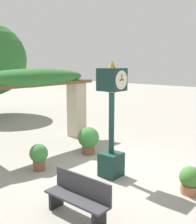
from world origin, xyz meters
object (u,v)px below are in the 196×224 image
object	(u,v)px
potted_plant_far_left	(39,156)
potted_plant_near_left	(88,139)
pedestal_clock	(112,120)
park_bench	(78,197)
potted_plant_near_right	(190,180)

from	to	relation	value
potted_plant_far_left	potted_plant_near_left	bearing A→B (deg)	-2.78
pedestal_clock	potted_plant_near_left	distance (m)	2.41
potted_plant_near_left	park_bench	distance (m)	4.18
pedestal_clock	potted_plant_far_left	distance (m)	2.53
potted_plant_far_left	pedestal_clock	bearing A→B (deg)	-61.12
pedestal_clock	potted_plant_near_left	world-z (taller)	pedestal_clock
pedestal_clock	potted_plant_near_right	distance (m)	2.58
potted_plant_near_left	park_bench	world-z (taller)	potted_plant_near_left
potted_plant_near_left	potted_plant_far_left	xyz separation A→B (m)	(-2.14, 0.10, -0.08)
potted_plant_near_right	park_bench	xyz separation A→B (m)	(-2.58, 1.41, 0.08)
pedestal_clock	potted_plant_far_left	size ratio (longest dim) A/B	4.07
potted_plant_near_right	potted_plant_far_left	world-z (taller)	potted_plant_far_left
pedestal_clock	park_bench	size ratio (longest dim) A/B	2.09
potted_plant_near_right	potted_plant_far_left	size ratio (longest dim) A/B	0.86
potted_plant_far_left	park_bench	size ratio (longest dim) A/B	0.51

